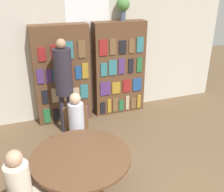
{
  "coord_description": "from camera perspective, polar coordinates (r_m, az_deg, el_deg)",
  "views": [
    {
      "loc": [
        -1.39,
        -1.71,
        2.77
      ],
      "look_at": [
        -0.06,
        1.96,
        1.05
      ],
      "focal_mm": 42.0,
      "sensor_mm": 36.0,
      "label": 1
    }
  ],
  "objects": [
    {
      "name": "wall_back",
      "position": [
        5.62,
        -5.17,
        10.71
      ],
      "size": [
        6.4,
        0.07,
        3.0
      ],
      "color": "beige",
      "rests_on": "ground_plane"
    },
    {
      "name": "bookshelf_left",
      "position": [
        5.46,
        -10.76,
        4.51
      ],
      "size": [
        1.12,
        0.34,
        2.02
      ],
      "color": "brown",
      "rests_on": "ground_plane"
    },
    {
      "name": "bookshelf_right",
      "position": [
        5.76,
        1.52,
        5.97
      ],
      "size": [
        1.12,
        0.34,
        2.02
      ],
      "color": "brown",
      "rests_on": "ground_plane"
    },
    {
      "name": "flower_vase",
      "position": [
        5.54,
        2.38,
        19.03
      ],
      "size": [
        0.27,
        0.27,
        0.46
      ],
      "color": "#475166",
      "rests_on": "bookshelf_right"
    },
    {
      "name": "reading_table",
      "position": [
        3.53,
        -6.73,
        -14.12
      ],
      "size": [
        1.3,
        1.3,
        0.72
      ],
      "color": "brown",
      "rests_on": "ground_plane"
    },
    {
      "name": "chair_left_side",
      "position": [
        4.41,
        -7.66,
        -7.52
      ],
      "size": [
        0.46,
        0.46,
        0.89
      ],
      "rotation": [
        0.0,
        0.0,
        -3.3
      ],
      "color": "brown",
      "rests_on": "ground_plane"
    },
    {
      "name": "seated_reader_left",
      "position": [
        4.16,
        -7.64,
        -6.56
      ],
      "size": [
        0.29,
        0.38,
        1.23
      ],
      "rotation": [
        0.0,
        0.0,
        -3.3
      ],
      "color": "#B2B7C6",
      "rests_on": "ground_plane"
    },
    {
      "name": "seated_reader_right",
      "position": [
        3.16,
        -18.62,
        -18.88
      ],
      "size": [
        0.4,
        0.37,
        1.23
      ],
      "rotation": [
        0.0,
        0.0,
        -1.1
      ],
      "color": "beige",
      "rests_on": "ground_plane"
    },
    {
      "name": "librarian_standing",
      "position": [
        4.93,
        -10.52,
        4.23
      ],
      "size": [
        0.33,
        0.6,
        1.85
      ],
      "color": "#28232D",
      "rests_on": "ground_plane"
    }
  ]
}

